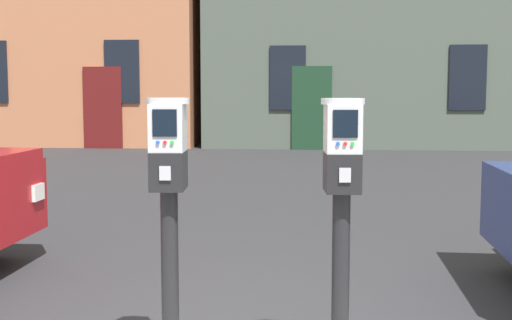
# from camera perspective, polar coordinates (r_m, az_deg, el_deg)

# --- Properties ---
(parking_meter_near_kerb) EXTENTS (0.23, 0.26, 1.31)m
(parking_meter_near_kerb) POSITION_cam_1_polar(r_m,az_deg,el_deg) (3.49, -7.32, -1.50)
(parking_meter_near_kerb) COLOR black
(parking_meter_near_kerb) RESTS_ON sidewalk_slab
(parking_meter_twin_adjacent) EXTENTS (0.23, 0.26, 1.31)m
(parking_meter_twin_adjacent) POSITION_cam_1_polar(r_m,az_deg,el_deg) (3.42, 7.20, -1.66)
(parking_meter_twin_adjacent) COLOR black
(parking_meter_twin_adjacent) RESTS_ON sidewalk_slab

